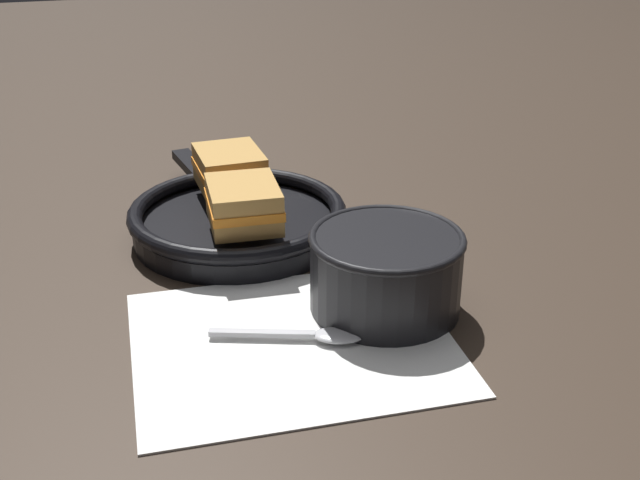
% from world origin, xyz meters
% --- Properties ---
extents(ground_plane, '(4.00, 4.00, 0.00)m').
position_xyz_m(ground_plane, '(0.00, 0.00, 0.00)').
color(ground_plane, '#382B21').
extents(napkin, '(0.30, 0.26, 0.00)m').
position_xyz_m(napkin, '(-0.04, -0.06, 0.00)').
color(napkin, white).
rests_on(napkin, ground_plane).
extents(soup_bowl, '(0.15, 0.15, 0.08)m').
position_xyz_m(soup_bowl, '(0.06, -0.02, 0.05)').
color(soup_bowl, black).
rests_on(soup_bowl, ground_plane).
extents(spoon, '(0.14, 0.06, 0.01)m').
position_xyz_m(spoon, '(-0.02, -0.06, 0.01)').
color(spoon, silver).
rests_on(spoon, napkin).
extents(skillet, '(0.25, 0.36, 0.04)m').
position_xyz_m(skillet, '(-0.05, 0.18, 0.02)').
color(skillet, black).
rests_on(skillet, ground_plane).
extents(sandwich_near_left, '(0.08, 0.10, 0.05)m').
position_xyz_m(sandwich_near_left, '(-0.05, 0.24, 0.07)').
color(sandwich_near_left, '#C18E47').
rests_on(sandwich_near_left, skillet).
extents(sandwich_near_right, '(0.08, 0.10, 0.05)m').
position_xyz_m(sandwich_near_right, '(-0.05, 0.13, 0.07)').
color(sandwich_near_right, '#C18E47').
rests_on(sandwich_near_right, skillet).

